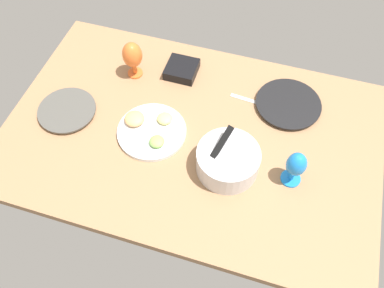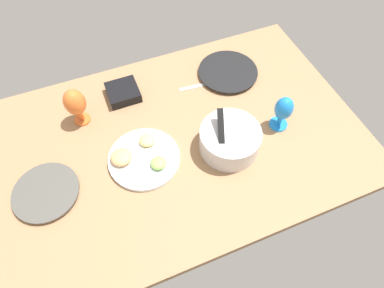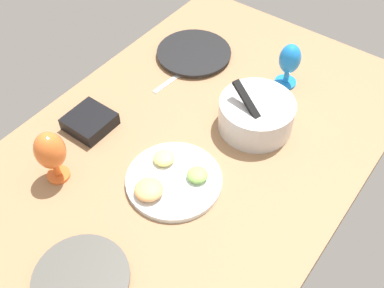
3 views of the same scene
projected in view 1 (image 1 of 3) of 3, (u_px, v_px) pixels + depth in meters
The scene contains 9 objects.
ground_plane at pixel (191, 136), 172.92cm from camera, with size 160.00×104.00×4.00cm, color #99704C.
dinner_plate_left at pixel (288, 104), 178.63cm from camera, with size 29.31×29.31×2.13cm.
dinner_plate_right at pixel (67, 111), 176.53cm from camera, with size 25.62×25.62×2.18cm.
mixing_bowl at pixel (228, 160), 156.85cm from camera, with size 25.09×25.09×17.45cm.
fruit_platter at pixel (151, 130), 170.39cm from camera, with size 29.60×29.60×5.40cm.
hurricane_glass_blue at pixel (296, 166), 150.18cm from camera, with size 7.96×7.96×17.25cm.
hurricane_glass_orange at pixel (132, 56), 180.76cm from camera, with size 9.22×9.22×18.69cm.
square_bowl_black at pixel (182, 69), 188.58cm from camera, with size 14.30×14.30×4.72cm.
fork_by_left_plate at pixel (250, 100), 180.98cm from camera, with size 18.00×1.80×0.60cm, color silver.
Camera 1 is at (-29.28, 94.17, 140.08)cm, focal length 37.29 mm.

